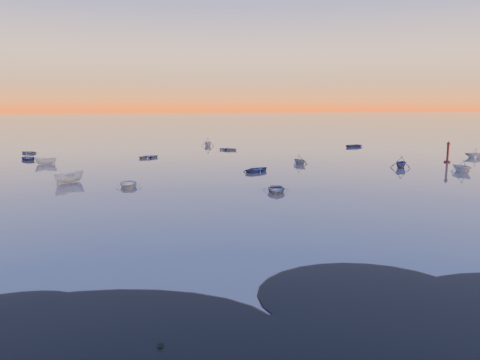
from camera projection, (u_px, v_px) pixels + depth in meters
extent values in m
plane|color=#605550|center=(183.00, 139.00, 121.20)|extent=(600.00, 600.00, 0.00)
imported|color=silver|center=(70.00, 183.00, 55.25)|extent=(3.76, 3.98, 1.33)
cylinder|color=#41100D|center=(447.00, 162.00, 74.23)|extent=(0.99, 0.99, 0.33)
cylinder|color=#41100D|center=(448.00, 153.00, 74.01)|extent=(0.35, 0.35, 2.86)
cone|color=#41100D|center=(448.00, 143.00, 73.73)|extent=(0.66, 0.66, 0.55)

